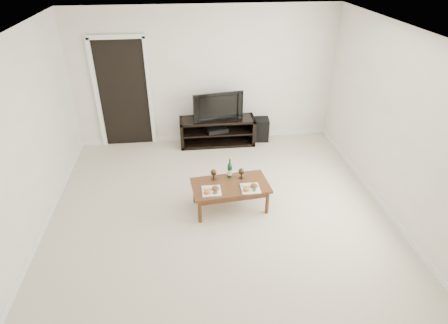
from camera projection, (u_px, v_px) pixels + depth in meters
floor at (221, 224)px, 5.39m from camera, size 5.50×5.50×0.00m
back_wall at (205, 77)px, 7.10m from camera, size 5.00×0.04×2.60m
ceiling at (220, 37)px, 4.06m from camera, size 5.00×5.50×0.04m
doorway at (124, 95)px, 7.06m from camera, size 0.90×0.02×2.05m
media_console at (217, 131)px, 7.41m from camera, size 1.46×0.45×0.55m
television at (217, 105)px, 7.13m from camera, size 0.97×0.28×0.56m
av_receiver at (217, 129)px, 7.37m from camera, size 0.45×0.37×0.08m
subwoofer at (261, 129)px, 7.60m from camera, size 0.33×0.33×0.46m
coffee_table at (230, 196)px, 5.63m from camera, size 1.18×0.73×0.42m
plate_left at (211, 190)px, 5.35m from camera, size 0.27×0.27×0.07m
plate_right at (250, 187)px, 5.40m from camera, size 0.27×0.27×0.07m
wine_bottle at (230, 167)px, 5.61m from camera, size 0.07×0.07×0.35m
goblet_left at (214, 174)px, 5.60m from camera, size 0.09×0.09×0.17m
goblet_right at (241, 173)px, 5.63m from camera, size 0.09×0.09×0.17m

